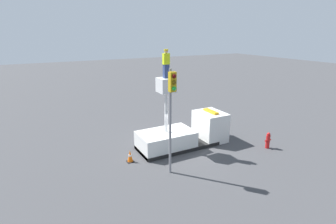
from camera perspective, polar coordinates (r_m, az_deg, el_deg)
ground_plane at (r=18.22m, az=2.07°, el=-7.56°), size 120.00×120.00×0.00m
bucket_truck at (r=18.14m, az=3.65°, el=-4.67°), size 6.36×2.31×4.84m
worker at (r=16.25m, az=-0.42°, el=10.47°), size 0.40×0.26×1.75m
traffic_light_pole at (r=13.46m, az=0.77°, el=2.13°), size 0.34×0.57×5.85m
fire_hydrant at (r=19.05m, az=20.92°, el=-5.80°), size 0.51×0.27×1.12m
traffic_cone_rear at (r=16.27m, az=-8.25°, el=-9.49°), size 0.42×0.42×0.76m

